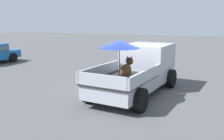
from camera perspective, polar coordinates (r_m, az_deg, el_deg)
The scene contains 2 objects.
ground_plane at distance 10.36m, azimuth 5.01°, elevation -5.38°, with size 80.00×80.00×0.00m, color #4C4C4F.
pickup_truck_main at distance 10.49m, azimuth 5.99°, elevation 0.36°, with size 5.27×2.86×2.25m.
Camera 1 is at (-9.59, -2.57, 2.95)m, focal length 40.95 mm.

